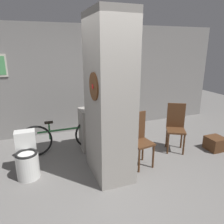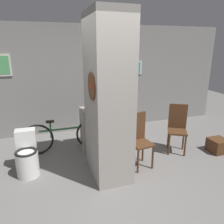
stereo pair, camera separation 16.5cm
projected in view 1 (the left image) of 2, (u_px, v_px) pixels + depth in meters
The scene contains 11 objects.
ground_plane at pixel (111, 189), 3.34m from camera, with size 14.00×14.00×0.00m, color slate.
wall_back at pixel (73, 80), 5.31m from camera, with size 8.00×0.09×2.60m.
pillar_center at pixel (109, 99), 3.43m from camera, with size 0.61×0.96×2.60m.
counter_shelf at pixel (107, 127), 4.67m from camera, with size 1.15×0.44×0.87m.
toilet at pixel (27, 158), 3.61m from camera, with size 0.37×0.53×0.74m.
chair_near_pillar at pixel (139, 138), 3.90m from camera, with size 0.41×0.41×0.98m.
chair_by_doorway at pixel (176, 126), 4.48m from camera, with size 0.49×0.49×0.98m.
bicycle at pixel (64, 136), 4.44m from camera, with size 1.74×0.42×0.69m.
bottle_tall at pixel (100, 102), 4.53m from camera, with size 0.07×0.07×0.32m.
bottle_short at pixel (106, 103), 4.53m from camera, with size 0.07×0.07×0.24m.
floor_crate at pixel (215, 143), 4.58m from camera, with size 0.35×0.35×0.28m.
Camera 1 is at (-0.99, -2.67, 2.11)m, focal length 35.00 mm.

